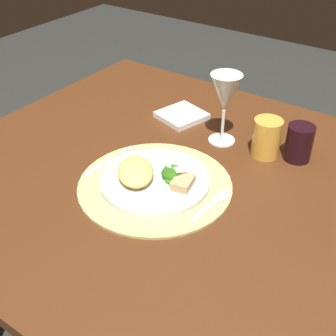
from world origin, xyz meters
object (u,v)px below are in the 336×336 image
Objects in this scene: dining_table at (187,228)px; dark_tumbler at (299,143)px; wine_glass at (225,95)px; amber_tumbler at (267,138)px; fork at (108,162)px; spoon at (217,200)px; napkin at (182,115)px; dinner_plate at (155,181)px.

dining_table is 0.34m from dark_tumbler.
amber_tumbler is (0.12, 0.00, -0.08)m from wine_glass.
wine_glass is at bearing 56.35° from fork.
napkin is at bearing 134.56° from spoon.
dinner_plate reaches higher than napkin.
dinner_plate is 0.29m from amber_tumbler.
dark_tumbler reaches higher than fork.
wine_glass is (0.17, 0.25, 0.12)m from fork.
dinner_plate is 0.14m from spoon.
dining_table is 10.19× the size of napkin.
dinner_plate is 2.09× the size of napkin.
napkin reaches higher than dining_table.
dining_table is 0.29m from amber_tumbler.
amber_tumbler is at bearing 1.58° from wine_glass.
wine_glass is at bearing 84.02° from dinner_plate.
dinner_plate is at bearing -95.98° from wine_glass.
wine_glass reaches higher than spoon.
fork is at bearing -138.26° from amber_tumbler.
wine_glass is 0.21m from dark_tumbler.
napkin reaches higher than spoon.
dinner_plate is 1.50× the size of fork.
dining_table is at bearing -83.79° from wine_glass.
napkin is 1.21× the size of amber_tumbler.
wine_glass is (0.03, 0.25, 0.12)m from dinner_plate.
napkin is at bearing 163.93° from wine_glass.
dinner_plate is at bearing -1.25° from fork.
dark_tumbler is at bearing 74.42° from spoon.
dining_table is 0.25m from fork.
fork is at bearing -92.81° from napkin.
napkin reaches higher than fork.
napkin is (0.01, 0.29, -0.00)m from fork.
spoon is 0.27m from dark_tumbler.
amber_tumbler is 1.07× the size of dark_tumbler.
wine_glass is at bearing -170.51° from dark_tumbler.
dining_table is 0.33m from wine_glass.
fork is 0.32m from wine_glass.
fork is 0.28m from spoon.
wine_glass reaches higher than napkin.
dark_tumbler is at bearing 52.94° from dinner_plate.
fork is 1.81× the size of dark_tumbler.
amber_tumbler is (0.00, 0.23, 0.04)m from spoon.
dinner_plate reaches higher than dining_table.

